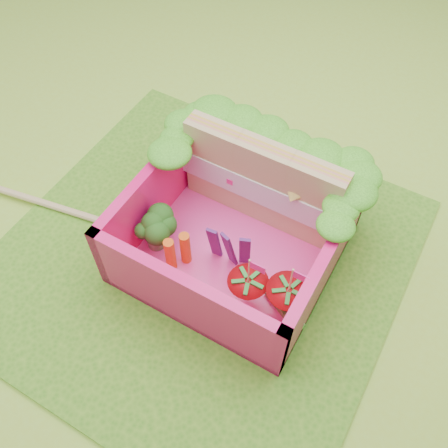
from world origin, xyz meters
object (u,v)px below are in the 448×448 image
object	(u,v)px
strawberry_left	(247,291)
sandwich_stack	(263,183)
bento_box	(236,227)
chopsticks	(59,208)
broccoli	(154,228)
strawberry_right	(287,301)

from	to	relation	value
strawberry_left	sandwich_stack	bearing A→B (deg)	110.74
bento_box	chopsticks	xyz separation A→B (m)	(-1.30, -0.33, -0.25)
chopsticks	bento_box	bearing A→B (deg)	14.42
sandwich_stack	broccoli	xyz separation A→B (m)	(-0.48, -0.60, -0.13)
bento_box	chopsticks	bearing A→B (deg)	-165.58
bento_box	strawberry_left	size ratio (longest dim) A/B	2.64
strawberry_right	chopsticks	size ratio (longest dim) A/B	0.22
broccoli	chopsticks	xyz separation A→B (m)	(-0.82, -0.08, -0.21)
strawberry_right	chopsticks	bearing A→B (deg)	-178.01
sandwich_stack	strawberry_left	bearing A→B (deg)	-69.26
broccoli	strawberry_right	distance (m)	0.98
sandwich_stack	strawberry_left	size ratio (longest dim) A/B	2.41
broccoli	strawberry_left	xyz separation A→B (m)	(0.74, -0.07, -0.06)
bento_box	broccoli	bearing A→B (deg)	-152.14
broccoli	chopsticks	world-z (taller)	broccoli
strawberry_left	chopsticks	size ratio (longest dim) A/B	0.21
sandwich_stack	chopsticks	xyz separation A→B (m)	(-1.30, -0.68, -0.35)
strawberry_left	chopsticks	xyz separation A→B (m)	(-1.56, -0.01, -0.16)
broccoli	strawberry_left	bearing A→B (deg)	-5.61
strawberry_right	broccoli	bearing A→B (deg)	178.97
strawberry_left	bento_box	bearing A→B (deg)	128.60
broccoli	strawberry_right	bearing A→B (deg)	-1.03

